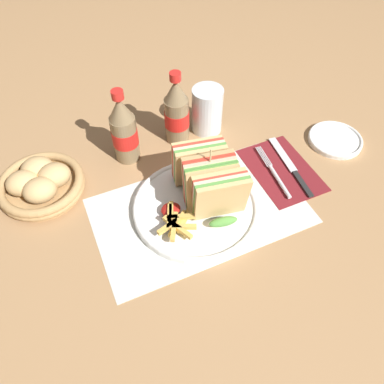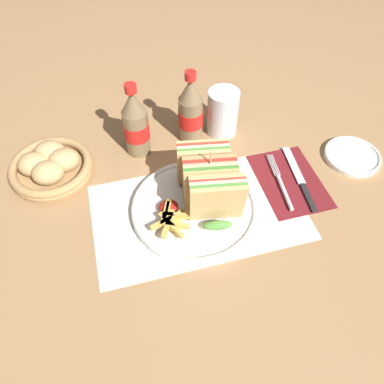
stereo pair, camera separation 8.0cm
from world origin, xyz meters
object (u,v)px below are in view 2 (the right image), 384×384
object	(u,v)px
bread_basket	(51,166)
knife	(300,178)
coke_bottle_near	(136,124)
club_sandwich	(209,182)
coke_bottle_far	(191,112)
side_saucer	(352,156)
glass_near	(223,115)
fork	(282,186)
plate_main	(194,208)

from	to	relation	value
bread_basket	knife	bearing A→B (deg)	-16.89
coke_bottle_near	bread_basket	distance (m)	0.22
club_sandwich	bread_basket	size ratio (longest dim) A/B	1.01
knife	bread_basket	bearing A→B (deg)	169.03
coke_bottle_far	side_saucer	bearing A→B (deg)	-25.78
coke_bottle_near	glass_near	world-z (taller)	coke_bottle_near
club_sandwich	glass_near	bearing A→B (deg)	65.42
fork	club_sandwich	bearing A→B (deg)	-174.62
knife	fork	bearing A→B (deg)	-158.62
bread_basket	side_saucer	xyz separation A→B (m)	(0.71, -0.13, -0.02)
club_sandwich	side_saucer	bearing A→B (deg)	6.82
coke_bottle_far	fork	bearing A→B (deg)	-54.87
fork	coke_bottle_far	xyz separation A→B (m)	(-0.16, 0.22, 0.07)
fork	bread_basket	bearing A→B (deg)	166.03
plate_main	knife	xyz separation A→B (m)	(0.26, 0.02, -0.00)
club_sandwich	plate_main	bearing A→B (deg)	-162.94
club_sandwich	knife	distance (m)	0.24
club_sandwich	coke_bottle_far	size ratio (longest dim) A/B	1.01
side_saucer	knife	bearing A→B (deg)	-167.94
knife	club_sandwich	bearing A→B (deg)	-170.96
fork	glass_near	distance (m)	0.24
glass_near	side_saucer	world-z (taller)	glass_near
glass_near	bread_basket	xyz separation A→B (m)	(-0.43, -0.04, -0.03)
club_sandwich	coke_bottle_near	bearing A→B (deg)	119.52
knife	glass_near	xyz separation A→B (m)	(-0.12, 0.21, 0.05)
coke_bottle_near	bread_basket	bearing A→B (deg)	-172.44
plate_main	coke_bottle_near	world-z (taller)	coke_bottle_near
plate_main	club_sandwich	size ratio (longest dim) A/B	1.41
knife	plate_main	bearing A→B (deg)	-169.03
bread_basket	club_sandwich	bearing A→B (deg)	-28.79
fork	side_saucer	world-z (taller)	same
club_sandwich	side_saucer	xyz separation A→B (m)	(0.38, 0.05, -0.06)
plate_main	club_sandwich	world-z (taller)	club_sandwich
club_sandwich	knife	world-z (taller)	club_sandwich
coke_bottle_far	side_saucer	distance (m)	0.41
knife	glass_near	bearing A→B (deg)	125.91
coke_bottle_near	plate_main	bearing A→B (deg)	-69.21
coke_bottle_near	side_saucer	size ratio (longest dim) A/B	1.41
side_saucer	club_sandwich	bearing A→B (deg)	-173.18
plate_main	coke_bottle_near	bearing A→B (deg)	110.79
bread_basket	side_saucer	bearing A→B (deg)	-10.76
plate_main	coke_bottle_near	xyz separation A→B (m)	(-0.08, 0.22, 0.07)
plate_main	fork	world-z (taller)	plate_main
knife	bread_basket	size ratio (longest dim) A/B	1.06
coke_bottle_far	glass_near	world-z (taller)	coke_bottle_far
glass_near	bread_basket	distance (m)	0.43
plate_main	side_saucer	distance (m)	0.42
fork	glass_near	bearing A→B (deg)	113.61
plate_main	bread_basket	bearing A→B (deg)	146.94
club_sandwich	coke_bottle_far	distance (m)	0.22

